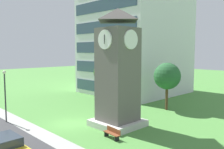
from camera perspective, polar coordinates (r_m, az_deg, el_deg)
The scene contains 9 objects.
ground_plane at distance 25.04m, azimuth -9.86°, elevation -11.61°, with size 160.00×160.00×0.00m, color #4C893D.
kerb_strip at distance 23.36m, azimuth -17.19°, elevation -13.05°, with size 120.00×1.60×0.01m, color #9E9E99.
office_building at distance 43.11m, azimuth 5.50°, elevation 8.54°, with size 15.01×15.45×19.20m.
clock_tower at distance 23.12m, azimuth 1.38°, elevation 0.07°, with size 4.36×4.36×11.43m.
park_bench at distance 20.76m, azimuth 0.05°, elevation -13.85°, with size 1.84×0.67×0.88m.
street_lamp at distance 27.03m, azimuth -24.25°, elevation -3.39°, with size 0.36×0.36×5.39m.
tree_near_tower at distance 30.48m, azimuth 13.06°, elevation -0.41°, with size 3.36×3.36×5.96m.
tree_by_building at distance 37.61m, azimuth -2.05°, elevation 0.48°, with size 3.18×3.18×5.63m.
parked_car_yellow at distance 18.17m, azimuth -23.96°, elevation -15.91°, with size 4.56×2.10×1.69m.
Camera 1 is at (19.88, -13.31, 7.37)m, focal length 38.18 mm.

